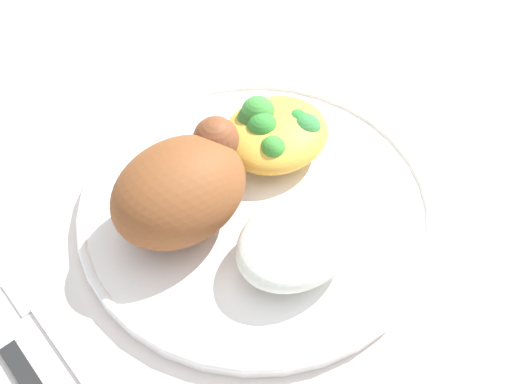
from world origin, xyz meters
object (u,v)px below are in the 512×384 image
at_px(fork, 55,335).
at_px(knife, 8,347).
at_px(plate, 256,205).
at_px(rice_pile, 297,240).
at_px(mac_cheese_with_broccoli, 274,131).
at_px(roasted_chicken, 182,188).

xyz_separation_m(fork, knife, (-0.03, 0.01, 0.00)).
bearing_deg(plate, rice_pile, -101.26).
relative_size(plate, knife, 1.47).
bearing_deg(rice_pile, mac_cheese_with_broccoli, 56.55).
distance_m(roasted_chicken, fork, 0.13).
distance_m(mac_cheese_with_broccoli, fork, 0.23).
bearing_deg(fork, knife, 155.76).
bearing_deg(roasted_chicken, plate, -24.38).
distance_m(plate, knife, 0.20).
height_order(roasted_chicken, rice_pile, roasted_chicken).
bearing_deg(knife, plate, -6.25).
bearing_deg(fork, rice_pile, -22.14).
height_order(plate, knife, plate).
xyz_separation_m(mac_cheese_with_broccoli, fork, (-0.22, -0.02, -0.03)).
height_order(plate, fork, plate).
height_order(roasted_chicken, mac_cheese_with_broccoli, roasted_chicken).
xyz_separation_m(rice_pile, fork, (-0.16, 0.07, -0.03)).
height_order(roasted_chicken, fork, roasted_chicken).
relative_size(rice_pile, mac_cheese_with_broccoli, 1.05).
height_order(rice_pile, knife, rice_pile).
bearing_deg(rice_pile, plate, 78.74).
relative_size(roasted_chicken, mac_cheese_with_broccoli, 1.25).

